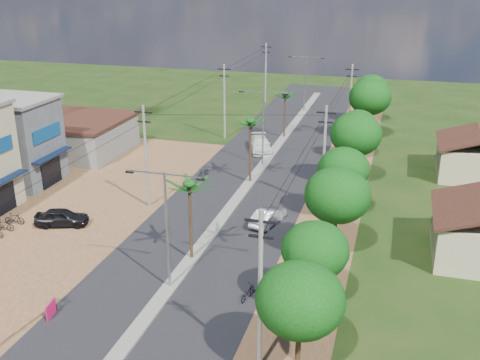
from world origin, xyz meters
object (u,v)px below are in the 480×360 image
at_px(car_parked_dark, 62,218).
at_px(moto_rider_east, 248,293).
at_px(car_silver_mid, 268,217).
at_px(car_white_far, 260,145).
at_px(roadside_sign, 51,310).

relative_size(car_parked_dark, moto_rider_east, 2.49).
bearing_deg(car_silver_mid, car_white_far, -60.21).
distance_m(car_white_far, car_parked_dark, 25.84).
relative_size(car_silver_mid, moto_rider_east, 2.42).
distance_m(car_silver_mid, car_parked_dark, 16.60).
relative_size(car_silver_mid, car_white_far, 0.76).
xyz_separation_m(car_white_far, moto_rider_east, (6.70, -29.81, -0.33)).
height_order(car_white_far, roadside_sign, car_white_far).
distance_m(car_white_far, roadside_sign, 35.17).
height_order(moto_rider_east, roadside_sign, roadside_sign).
height_order(car_parked_dark, roadside_sign, car_parked_dark).
bearing_deg(moto_rider_east, car_silver_mid, -70.42).
xyz_separation_m(moto_rider_east, roadside_sign, (-10.70, -5.13, 0.05)).
distance_m(car_white_far, moto_rider_east, 30.56).
distance_m(car_parked_dark, roadside_sign, 13.07).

